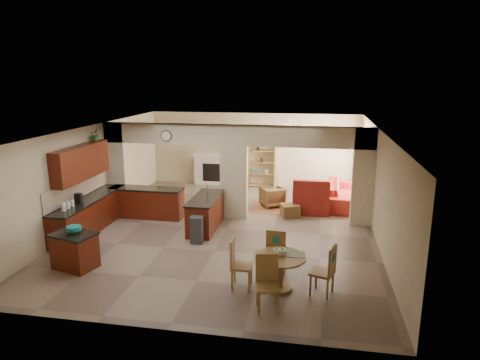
% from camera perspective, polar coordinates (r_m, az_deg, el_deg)
% --- Properties ---
extents(floor, '(10.00, 10.00, 0.00)m').
position_cam_1_polar(floor, '(12.09, -1.69, -6.48)').
color(floor, '#796654').
rests_on(floor, ground).
extents(ceiling, '(10.00, 10.00, 0.00)m').
position_cam_1_polar(ceiling, '(11.42, -1.79, 6.82)').
color(ceiling, white).
rests_on(ceiling, wall_back).
extents(wall_back, '(8.00, 0.00, 8.00)m').
position_cam_1_polar(wall_back, '(16.50, 1.82, 4.07)').
color(wall_back, beige).
rests_on(wall_back, floor).
extents(wall_front, '(8.00, 0.00, 8.00)m').
position_cam_1_polar(wall_front, '(7.10, -10.14, -9.56)').
color(wall_front, beige).
rests_on(wall_front, floor).
extents(wall_left, '(0.00, 10.00, 10.00)m').
position_cam_1_polar(wall_left, '(13.08, -19.16, 0.72)').
color(wall_left, beige).
rests_on(wall_left, floor).
extents(wall_right, '(0.00, 10.00, 10.00)m').
position_cam_1_polar(wall_right, '(11.56, 18.06, -0.85)').
color(wall_right, beige).
rests_on(wall_right, floor).
extents(partition_left_pier, '(0.60, 0.25, 2.80)m').
position_cam_1_polar(partition_left_pier, '(13.80, -16.08, 1.60)').
color(partition_left_pier, beige).
rests_on(partition_left_pier, floor).
extents(partition_center_pier, '(0.80, 0.25, 2.20)m').
position_cam_1_polar(partition_center_pier, '(12.70, -0.81, -0.27)').
color(partition_center_pier, beige).
rests_on(partition_center_pier, floor).
extents(partition_right_pier, '(0.60, 0.25, 2.80)m').
position_cam_1_polar(partition_right_pier, '(12.49, 16.10, 0.35)').
color(partition_right_pier, beige).
rests_on(partition_right_pier, floor).
extents(partition_header, '(8.00, 0.25, 0.60)m').
position_cam_1_polar(partition_header, '(12.43, -0.83, 6.00)').
color(partition_header, beige).
rests_on(partition_header, partition_center_pier).
extents(kitchen_counter, '(2.52, 3.29, 1.48)m').
position_cam_1_polar(kitchen_counter, '(12.76, -16.46, -3.75)').
color(kitchen_counter, '#420E07').
rests_on(kitchen_counter, floor).
extents(upper_cabinets, '(0.35, 2.40, 0.90)m').
position_cam_1_polar(upper_cabinets, '(12.21, -20.42, 2.22)').
color(upper_cabinets, '#420E07').
rests_on(upper_cabinets, wall_left).
extents(peninsula, '(0.70, 1.85, 0.91)m').
position_cam_1_polar(peninsula, '(11.97, -4.64, -4.41)').
color(peninsula, '#420E07').
rests_on(peninsula, floor).
extents(wall_clock, '(0.34, 0.03, 0.34)m').
position_cam_1_polar(wall_clock, '(12.83, -9.81, 5.81)').
color(wall_clock, '#483418').
rests_on(wall_clock, partition_header).
extents(rug, '(1.60, 1.30, 0.01)m').
position_cam_1_polar(rug, '(13.89, 4.95, -3.78)').
color(rug, brown).
rests_on(rug, floor).
extents(fireplace, '(1.60, 0.35, 1.20)m').
position_cam_1_polar(fireplace, '(16.79, -3.70, 1.49)').
color(fireplace, beige).
rests_on(fireplace, floor).
extents(shelving_unit, '(1.00, 0.32, 1.80)m').
position_cam_1_polar(shelving_unit, '(16.37, 2.93, 2.20)').
color(shelving_unit, brown).
rests_on(shelving_unit, floor).
extents(window_a, '(0.02, 0.90, 1.90)m').
position_cam_1_polar(window_a, '(13.82, 16.64, 0.73)').
color(window_a, white).
rests_on(window_a, wall_right).
extents(window_b, '(0.02, 0.90, 1.90)m').
position_cam_1_polar(window_b, '(15.47, 15.97, 2.13)').
color(window_b, white).
rests_on(window_b, wall_right).
extents(glazed_door, '(0.02, 0.70, 2.10)m').
position_cam_1_polar(glazed_door, '(14.68, 16.25, 0.90)').
color(glazed_door, white).
rests_on(glazed_door, wall_right).
extents(drape_a_left, '(0.10, 0.28, 2.30)m').
position_cam_1_polar(drape_a_left, '(13.24, 16.74, 0.16)').
color(drape_a_left, '#381716').
rests_on(drape_a_left, wall_right).
extents(drape_a_right, '(0.10, 0.28, 2.30)m').
position_cam_1_polar(drape_a_right, '(14.40, 16.23, 1.27)').
color(drape_a_right, '#381716').
rests_on(drape_a_right, wall_right).
extents(drape_b_left, '(0.10, 0.28, 2.30)m').
position_cam_1_polar(drape_b_left, '(14.89, 16.04, 1.68)').
color(drape_b_left, '#381716').
rests_on(drape_b_left, wall_right).
extents(drape_b_right, '(0.10, 0.28, 2.30)m').
position_cam_1_polar(drape_b_right, '(16.06, 15.63, 2.57)').
color(drape_b_right, '#381716').
rests_on(drape_b_right, wall_right).
extents(ceiling_fan, '(1.00, 1.00, 0.10)m').
position_cam_1_polar(ceiling_fan, '(14.21, 6.71, 7.13)').
color(ceiling_fan, white).
rests_on(ceiling_fan, ceiling).
extents(kitchen_island, '(1.08, 0.89, 0.81)m').
position_cam_1_polar(kitchen_island, '(10.29, -21.17, -8.75)').
color(kitchen_island, '#420E07').
rests_on(kitchen_island, floor).
extents(teal_bowl, '(0.32, 0.32, 0.15)m').
position_cam_1_polar(teal_bowl, '(10.14, -21.27, -6.18)').
color(teal_bowl, '#138280').
rests_on(teal_bowl, kitchen_island).
extents(trash_can, '(0.31, 0.27, 0.65)m').
position_cam_1_polar(trash_can, '(11.03, -5.77, -6.77)').
color(trash_can, '#313134').
rests_on(trash_can, floor).
extents(dining_table, '(1.05, 1.05, 0.71)m').
position_cam_1_polar(dining_table, '(8.70, 5.28, -11.48)').
color(dining_table, brown).
rests_on(dining_table, floor).
extents(fruit_bowl, '(0.27, 0.27, 0.14)m').
position_cam_1_polar(fruit_bowl, '(8.63, 5.31, -9.49)').
color(fruit_bowl, '#78A623').
rests_on(fruit_bowl, dining_table).
extents(sofa, '(2.60, 1.13, 0.74)m').
position_cam_1_polar(sofa, '(14.53, 13.54, -1.82)').
color(sofa, maroon).
rests_on(sofa, floor).
extents(chaise, '(1.13, 0.94, 0.44)m').
position_cam_1_polar(chaise, '(13.59, 9.40, -3.36)').
color(chaise, maroon).
rests_on(chaise, floor).
extents(armchair, '(0.94, 0.95, 0.64)m').
position_cam_1_polar(armchair, '(14.04, 4.32, -2.23)').
color(armchair, maroon).
rests_on(armchair, floor).
extents(ottoman, '(0.66, 0.66, 0.37)m').
position_cam_1_polar(ottoman, '(13.12, 6.68, -4.05)').
color(ottoman, maroon).
rests_on(ottoman, floor).
extents(plant, '(0.33, 0.29, 0.36)m').
position_cam_1_polar(plant, '(12.85, -18.73, 5.75)').
color(plant, '#1B4C14').
rests_on(plant, upper_cabinets).
extents(chair_north, '(0.45, 0.45, 1.02)m').
position_cam_1_polar(chair_north, '(9.30, 4.89, -9.25)').
color(chair_north, brown).
rests_on(chair_north, floor).
extents(chair_east, '(0.53, 0.53, 1.02)m').
position_cam_1_polar(chair_east, '(8.59, 11.48, -11.53)').
color(chair_east, brown).
rests_on(chair_east, floor).
extents(chair_south, '(0.50, 0.50, 1.02)m').
position_cam_1_polar(chair_south, '(8.03, 3.68, -13.15)').
color(chair_south, brown).
rests_on(chair_south, floor).
extents(chair_west, '(0.44, 0.43, 1.02)m').
position_cam_1_polar(chair_west, '(8.74, -0.31, -10.78)').
color(chair_west, brown).
rests_on(chair_west, floor).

